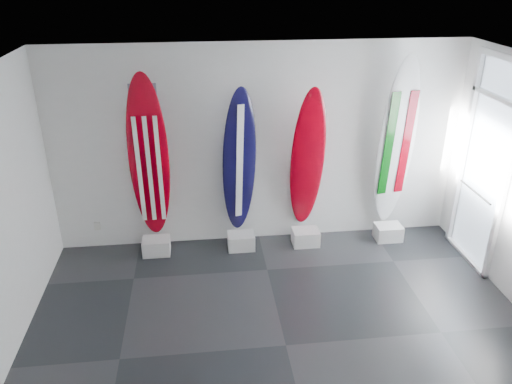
{
  "coord_description": "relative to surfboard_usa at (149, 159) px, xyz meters",
  "views": [
    {
      "loc": [
        -0.86,
        -4.37,
        3.99
      ],
      "look_at": [
        -0.18,
        1.4,
        1.29
      ],
      "focal_mm": 35.29,
      "sensor_mm": 36.0,
      "label": 1
    }
  ],
  "objects": [
    {
      "name": "display_block_italy",
      "position": [
        3.57,
        -0.1,
        -1.35
      ],
      "size": [
        0.4,
        0.3,
        0.24
      ],
      "primitive_type": "cube",
      "color": "silver",
      "rests_on": "floor"
    },
    {
      "name": "glass_door",
      "position": [
        4.54,
        -0.73,
        -0.04
      ],
      "size": [
        0.12,
        1.16,
        2.85
      ],
      "primitive_type": null,
      "color": "white",
      "rests_on": "floor"
    },
    {
      "name": "display_block_swiss",
      "position": [
        2.25,
        -0.1,
        -1.35
      ],
      "size": [
        0.4,
        0.3,
        0.24
      ],
      "primitive_type": "cube",
      "color": "silver",
      "rests_on": "floor"
    },
    {
      "name": "surfboard_usa",
      "position": [
        0.0,
        0.0,
        0.0
      ],
      "size": [
        0.56,
        0.29,
        2.46
      ],
      "primitive_type": "ellipsoid",
      "rotation": [
        0.08,
        0.0,
        0.01
      ],
      "color": "#8E000E",
      "rests_on": "display_block_usa"
    },
    {
      "name": "display_block_navy",
      "position": [
        1.26,
        -0.1,
        -1.35
      ],
      "size": [
        0.4,
        0.3,
        0.24
      ],
      "primitive_type": "cube",
      "color": "silver",
      "rests_on": "floor"
    },
    {
      "name": "surfboard_navy",
      "position": [
        1.26,
        0.0,
        -0.11
      ],
      "size": [
        0.56,
        0.41,
        2.24
      ],
      "primitive_type": "ellipsoid",
      "rotation": [
        0.09,
        0.0,
        0.27
      ],
      "color": "black",
      "rests_on": "display_block_navy"
    },
    {
      "name": "surfboard_italy",
      "position": [
        3.57,
        0.0,
        0.07
      ],
      "size": [
        0.62,
        0.35,
        2.61
      ],
      "primitive_type": "ellipsoid",
      "rotation": [
        0.07,
        0.0,
        0.16
      ],
      "color": "white",
      "rests_on": "display_block_italy"
    },
    {
      "name": "floor",
      "position": [
        1.57,
        -2.28,
        -1.47
      ],
      "size": [
        6.0,
        6.0,
        0.0
      ],
      "primitive_type": "plane",
      "color": "black",
      "rests_on": "ground"
    },
    {
      "name": "ceiling",
      "position": [
        1.57,
        -2.28,
        1.53
      ],
      "size": [
        6.0,
        6.0,
        0.0
      ],
      "primitive_type": "plane",
      "rotation": [
        3.14,
        0.0,
        0.0
      ],
      "color": "white",
      "rests_on": "wall_back"
    },
    {
      "name": "wall_outlet",
      "position": [
        -0.88,
        0.2,
        -1.12
      ],
      "size": [
        0.09,
        0.02,
        0.13
      ],
      "primitive_type": "cube",
      "color": "silver",
      "rests_on": "wall_back"
    },
    {
      "name": "surfboard_swiss",
      "position": [
        2.25,
        0.0,
        -0.12
      ],
      "size": [
        0.54,
        0.46,
        2.23
      ],
      "primitive_type": "ellipsoid",
      "rotation": [
        0.15,
        0.0,
        0.08
      ],
      "color": "#8E000E",
      "rests_on": "display_block_swiss"
    },
    {
      "name": "wall_back",
      "position": [
        1.57,
        0.22,
        0.03
      ],
      "size": [
        6.0,
        0.0,
        6.0
      ],
      "primitive_type": "plane",
      "rotation": [
        1.57,
        0.0,
        0.0
      ],
      "color": "white",
      "rests_on": "ground"
    },
    {
      "name": "display_block_usa",
      "position": [
        0.0,
        -0.1,
        -1.35
      ],
      "size": [
        0.4,
        0.3,
        0.24
      ],
      "primitive_type": "cube",
      "color": "silver",
      "rests_on": "floor"
    }
  ]
}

